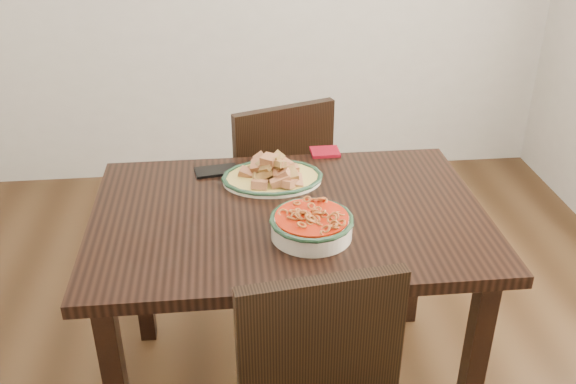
{
  "coord_description": "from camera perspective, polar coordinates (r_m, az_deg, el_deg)",
  "views": [
    {
      "loc": [
        -0.12,
        -1.79,
        1.78
      ],
      "look_at": [
        0.06,
        -0.03,
        0.81
      ],
      "focal_mm": 40.0,
      "sensor_mm": 36.0,
      "label": 1
    }
  ],
  "objects": [
    {
      "name": "chair_far",
      "position": [
        2.72,
        -1.28,
        0.61
      ],
      "size": [
        0.54,
        0.54,
        0.89
      ],
      "rotation": [
        0.0,
        0.0,
        3.48
      ],
      "color": "black",
      "rests_on": "ground"
    },
    {
      "name": "fish_plate",
      "position": [
        2.19,
        -1.41,
        2.02
      ],
      "size": [
        0.34,
        0.27,
        0.11
      ],
      "color": "#EEE6C9",
      "rests_on": "dining_table"
    },
    {
      "name": "napkin",
      "position": [
        2.42,
        3.31,
        3.58
      ],
      "size": [
        0.11,
        0.09,
        0.01
      ],
      "primitive_type": "cube",
      "rotation": [
        0.0,
        0.0,
        0.02
      ],
      "color": "maroon",
      "rests_on": "dining_table"
    },
    {
      "name": "floor",
      "position": [
        2.53,
        -1.51,
        -16.05
      ],
      "size": [
        3.5,
        3.5,
        0.0
      ],
      "primitive_type": "plane",
      "color": "#332010",
      "rests_on": "ground"
    },
    {
      "name": "noodle_bowl",
      "position": [
        1.89,
        2.11,
        -2.76
      ],
      "size": [
        0.25,
        0.25,
        0.08
      ],
      "color": "beige",
      "rests_on": "dining_table"
    },
    {
      "name": "smartphone",
      "position": [
        2.29,
        -6.39,
        1.88
      ],
      "size": [
        0.16,
        0.1,
        0.01
      ],
      "primitive_type": "cube",
      "rotation": [
        0.0,
        0.0,
        0.15
      ],
      "color": "black",
      "rests_on": "dining_table"
    },
    {
      "name": "dining_table",
      "position": [
        2.08,
        0.06,
        -4.0
      ],
      "size": [
        1.24,
        0.83,
        0.75
      ],
      "color": "black",
      "rests_on": "ground"
    }
  ]
}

